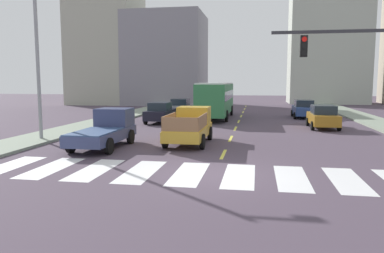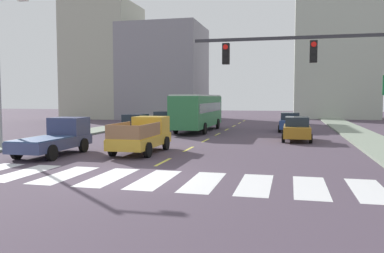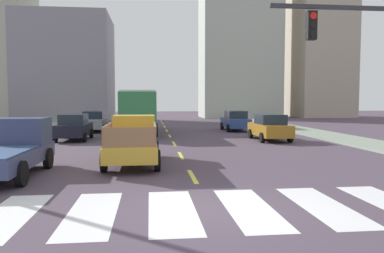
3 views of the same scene
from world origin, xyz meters
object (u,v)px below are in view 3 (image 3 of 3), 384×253
object	(u,v)px
city_bus	(139,109)
sedan_near_left	(94,121)
pickup_stakebed	(133,141)
sedan_near_right	(235,121)
sedan_mid	(74,127)
pickup_dark	(12,149)
sedan_far	(270,127)

from	to	relation	value
city_bus	sedan_near_left	xyz separation A→B (m)	(-3.81, 2.09, -1.09)
pickup_stakebed	sedan_near_right	xyz separation A→B (m)	(8.07, 16.04, -0.08)
sedan_mid	city_bus	bearing A→B (deg)	45.76
pickup_dark	pickup_stakebed	bearing A→B (deg)	22.64
sedan_mid	pickup_stakebed	bearing A→B (deg)	-68.22
pickup_dark	sedan_mid	size ratio (longest dim) A/B	1.18
city_bus	sedan_near_left	distance (m)	4.48
pickup_dark	sedan_near_left	xyz separation A→B (m)	(0.29, 18.42, -0.06)
pickup_dark	city_bus	bearing A→B (deg)	72.53
city_bus	sedan_near_right	distance (m)	8.42
city_bus	sedan_mid	bearing A→B (deg)	-132.79
pickup_stakebed	city_bus	bearing A→B (deg)	90.29
pickup_dark	sedan_far	distance (m)	16.24
sedan_near_left	sedan_near_right	size ratio (longest dim) A/B	1.00
sedan_mid	sedan_near_left	size ratio (longest dim) A/B	1.00
city_bus	sedan_mid	size ratio (longest dim) A/B	2.45
sedan_mid	sedan_near_left	bearing A→B (deg)	84.75
pickup_dark	sedan_far	bearing A→B (deg)	35.04
sedan_far	sedan_near_left	world-z (taller)	same
pickup_dark	sedan_mid	distance (m)	11.71
pickup_dark	sedan_near_left	distance (m)	18.42
sedan_near_left	sedan_near_right	xyz separation A→B (m)	(11.98, -0.33, 0.00)
pickup_dark	sedan_mid	bearing A→B (deg)	87.02
pickup_stakebed	pickup_dark	size ratio (longest dim) A/B	1.00
sedan_far	city_bus	bearing A→B (deg)	142.09
pickup_stakebed	sedan_far	world-z (taller)	pickup_stakebed
sedan_near_left	sedan_near_right	bearing A→B (deg)	-3.83
sedan_mid	sedan_near_left	xyz separation A→B (m)	(0.37, 6.71, 0.00)
sedan_mid	sedan_near_right	bearing A→B (deg)	25.24
city_bus	sedan_near_left	bearing A→B (deg)	150.63
pickup_stakebed	sedan_near_right	world-z (taller)	pickup_stakebed
sedan_near_right	sedan_near_left	bearing A→B (deg)	176.25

